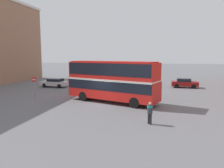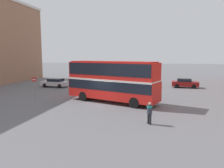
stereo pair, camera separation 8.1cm
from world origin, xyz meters
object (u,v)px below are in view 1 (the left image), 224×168
(parked_car_side_street, at_px, (184,83))
(double_decker_bus, at_px, (112,79))
(no_entry_sign, at_px, (34,85))
(pedestrian_foreground, at_px, (150,111))
(parked_car_kerb_near, at_px, (92,79))
(parked_car_kerb_far, at_px, (55,83))

(parked_car_side_street, bearing_deg, double_decker_bus, -122.85)
(parked_car_side_street, distance_m, no_entry_sign, 22.94)
(double_decker_bus, height_order, no_entry_sign, double_decker_bus)
(pedestrian_foreground, height_order, no_entry_sign, no_entry_sign)
(double_decker_bus, bearing_deg, parked_car_kerb_near, 134.78)
(double_decker_bus, xyz_separation_m, parked_car_kerb_far, (-11.56, 9.36, -1.86))
(parked_car_kerb_far, distance_m, parked_car_side_street, 20.99)
(double_decker_bus, xyz_separation_m, pedestrian_foreground, (4.40, -7.04, -1.56))
(parked_car_kerb_near, relative_size, no_entry_sign, 1.51)
(parked_car_side_street, bearing_deg, pedestrian_foreground, -101.36)
(double_decker_bus, relative_size, parked_car_kerb_near, 2.56)
(double_decker_bus, bearing_deg, parked_car_kerb_far, 160.81)
(pedestrian_foreground, xyz_separation_m, parked_car_kerb_far, (-15.96, 16.39, -0.31))
(double_decker_bus, relative_size, pedestrian_foreground, 6.28)
(pedestrian_foreground, distance_m, parked_car_kerb_far, 22.88)
(double_decker_bus, distance_m, parked_car_kerb_near, 17.02)
(parked_car_kerb_near, height_order, parked_car_side_street, parked_car_kerb_near)
(parked_car_kerb_near, relative_size, parked_car_side_street, 1.01)
(double_decker_bus, distance_m, parked_car_side_street, 16.12)
(parked_car_kerb_far, bearing_deg, parked_car_side_street, -166.09)
(double_decker_bus, height_order, pedestrian_foreground, double_decker_bus)
(parked_car_kerb_near, bearing_deg, double_decker_bus, 122.58)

